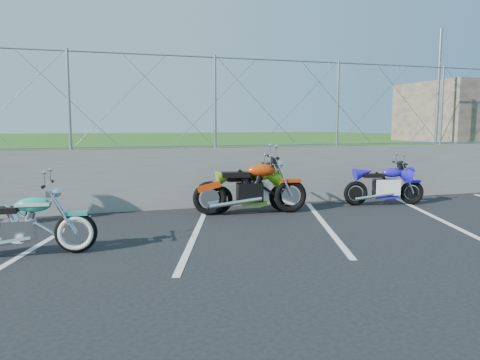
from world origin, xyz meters
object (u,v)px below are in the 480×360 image
object	(u,v)px
naked_orange	(252,189)
sportbike_blue	(385,187)
cruiser_turquoise	(23,227)
sportbike_green	(252,191)

from	to	relation	value
naked_orange	sportbike_blue	size ratio (longest dim) A/B	1.28
sportbike_blue	naked_orange	bearing A→B (deg)	-166.34
cruiser_turquoise	sportbike_blue	bearing A→B (deg)	21.64
naked_orange	sportbike_green	xyz separation A→B (m)	(0.07, 0.18, -0.07)
cruiser_turquoise	sportbike_green	bearing A→B (deg)	33.50
cruiser_turquoise	sportbike_blue	size ratio (longest dim) A/B	1.10
cruiser_turquoise	naked_orange	size ratio (longest dim) A/B	0.86
sportbike_green	sportbike_blue	size ratio (longest dim) A/B	1.05
sportbike_green	naked_orange	bearing A→B (deg)	-106.32
cruiser_turquoise	sportbike_blue	distance (m)	7.51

